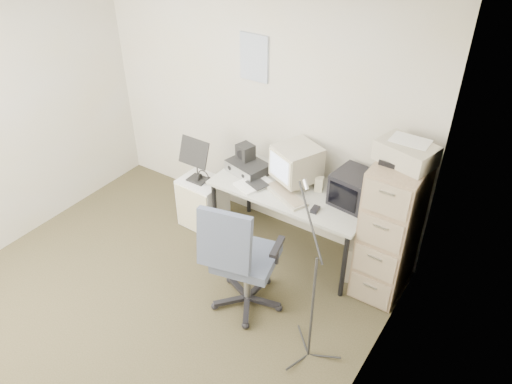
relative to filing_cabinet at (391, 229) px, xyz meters
The scene contains 22 objects.
floor 2.26m from the filing_cabinet, 136.87° to the right, with size 3.60×3.60×0.01m, color #37301B.
ceiling 2.85m from the filing_cabinet, 136.87° to the right, with size 3.60×3.60×0.01m, color white.
wall_back 1.72m from the filing_cabinet, 168.55° to the left, with size 3.60×0.02×2.50m, color silver.
wall_right 1.61m from the filing_cabinet, 81.54° to the right, with size 0.02×3.60×2.50m, color silver.
wall_calendar 1.97m from the filing_cabinet, 169.10° to the left, with size 0.30×0.02×0.44m, color white.
filing_cabinet is the anchor object (origin of this frame).
printer 0.73m from the filing_cabinet, 90.00° to the left, with size 0.43×0.30×0.17m, color #BBB599.
desk 0.99m from the filing_cabinet, behind, with size 1.50×0.70×0.73m, color beige.
crt_monitor 1.01m from the filing_cabinet, behind, with size 0.35×0.37×0.39m, color #BBB599.
crt_tv 0.47m from the filing_cabinet, 169.37° to the left, with size 0.33×0.35×0.30m, color black.
desk_speaker 0.76m from the filing_cabinet, behind, with size 0.07×0.07×0.14m, color beige.
keyboard 0.96m from the filing_cabinet, 169.74° to the right, with size 0.47×0.17×0.03m, color #BBB599.
mouse 0.66m from the filing_cabinet, 160.16° to the right, with size 0.06×0.10×0.03m, color black.
radio_receiver 1.47m from the filing_cabinet, behind, with size 0.38×0.27×0.11m, color black.
radio_speaker 1.54m from the filing_cabinet, behind, with size 0.15×0.14×0.15m, color black.
papers 1.30m from the filing_cabinet, behind, with size 0.23×0.32×0.02m, color white.
pc_tower 0.53m from the filing_cabinet, 167.27° to the left, with size 0.19×0.42×0.39m, color #BBB599.
office_chair 1.25m from the filing_cabinet, 136.31° to the right, with size 0.63×0.63×1.09m, color #515A6F.
side_cart 1.97m from the filing_cabinet, behind, with size 0.44×0.35×0.55m, color white.
music_stand 1.98m from the filing_cabinet, behind, with size 0.33×0.18×0.48m, color black.
headphones 1.90m from the filing_cabinet, behind, with size 0.15×0.15×0.03m, color black.
mic_stand 1.07m from the filing_cabinet, 99.94° to the right, with size 0.02×0.02×1.34m, color black.
Camera 1 is at (2.44, -1.94, 3.32)m, focal length 35.00 mm.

